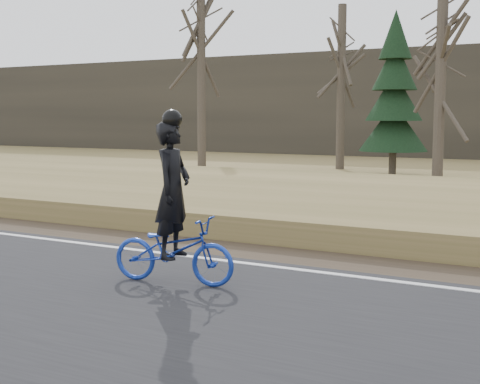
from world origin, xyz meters
The scene contains 6 objects.
road centered at (0.00, -2.50, 0.03)m, with size 120.00×6.00×0.06m, color black.
cyclist centered at (-3.92, -1.31, 0.81)m, with size 1.78×0.87×2.30m.
bare_tree_far_left centered at (-13.76, 14.90, 4.01)m, with size 0.36×0.36×8.02m, color #4F473A.
bare_tree_left centered at (-9.17, 18.77, 3.48)m, with size 0.36×0.36×6.96m, color #4F473A.
bare_tree_near_left centered at (-4.03, 14.35, 3.11)m, with size 0.36×0.36×6.22m, color #4F473A.
conifer centered at (-6.26, 16.71, 2.96)m, with size 2.60×2.60×6.25m.
Camera 1 is at (1.07, -8.45, 2.26)m, focal length 50.00 mm.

